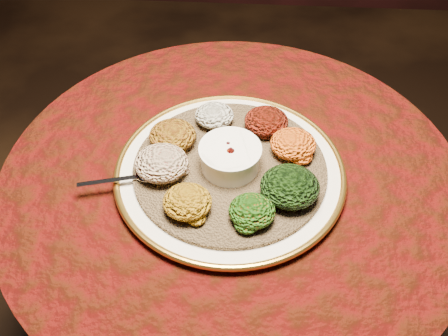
{
  "coord_description": "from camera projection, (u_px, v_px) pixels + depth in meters",
  "views": [
    {
      "loc": [
        0.03,
        -0.69,
        1.5
      ],
      "look_at": [
        -0.02,
        -0.01,
        0.76
      ],
      "focal_mm": 40.0,
      "sensor_mm": 36.0,
      "label": 1
    }
  ],
  "objects": [
    {
      "name": "table",
      "position": [
        231.0,
        224.0,
        1.16
      ],
      "size": [
        0.96,
        0.96,
        0.73
      ],
      "color": "black",
      "rests_on": "ground"
    },
    {
      "name": "platter",
      "position": [
        230.0,
        171.0,
        1.01
      ],
      "size": [
        0.53,
        0.53,
        0.02
      ],
      "rotation": [
        0.0,
        0.0,
        -0.21
      ],
      "color": "white",
      "rests_on": "table"
    },
    {
      "name": "injera",
      "position": [
        230.0,
        168.0,
        1.01
      ],
      "size": [
        0.41,
        0.41,
        0.01
      ],
      "primitive_type": "cylinder",
      "rotation": [
        0.0,
        0.0,
        -0.06
      ],
      "color": "olive",
      "rests_on": "platter"
    },
    {
      "name": "stew_bowl",
      "position": [
        230.0,
        156.0,
        0.98
      ],
      "size": [
        0.12,
        0.12,
        0.05
      ],
      "color": "white",
      "rests_on": "injera"
    },
    {
      "name": "spoon",
      "position": [
        142.0,
        176.0,
        0.98
      ],
      "size": [
        0.16,
        0.06,
        0.01
      ],
      "rotation": [
        0.0,
        0.0,
        -2.89
      ],
      "color": "silver",
      "rests_on": "injera"
    },
    {
      "name": "portion_ayib",
      "position": [
        214.0,
        115.0,
        1.08
      ],
      "size": [
        0.08,
        0.08,
        0.04
      ],
      "primitive_type": "ellipsoid",
      "color": "silver",
      "rests_on": "injera"
    },
    {
      "name": "portion_kitfo",
      "position": [
        266.0,
        121.0,
        1.06
      ],
      "size": [
        0.09,
        0.09,
        0.05
      ],
      "primitive_type": "ellipsoid",
      "color": "black",
      "rests_on": "injera"
    },
    {
      "name": "portion_tikil",
      "position": [
        293.0,
        144.0,
        1.01
      ],
      "size": [
        0.09,
        0.09,
        0.05
      ],
      "primitive_type": "ellipsoid",
      "color": "#A7680D",
      "rests_on": "injera"
    },
    {
      "name": "portion_gomen",
      "position": [
        290.0,
        186.0,
        0.93
      ],
      "size": [
        0.11,
        0.11,
        0.05
      ],
      "primitive_type": "ellipsoid",
      "color": "black",
      "rests_on": "injera"
    },
    {
      "name": "portion_mixveg",
      "position": [
        252.0,
        211.0,
        0.9
      ],
      "size": [
        0.09,
        0.08,
        0.04
      ],
      "primitive_type": "ellipsoid",
      "color": "#A5360A",
      "rests_on": "injera"
    },
    {
      "name": "portion_kik",
      "position": [
        187.0,
        202.0,
        0.91
      ],
      "size": [
        0.09,
        0.09,
        0.04
      ],
      "primitive_type": "ellipsoid",
      "color": "#A0720E",
      "rests_on": "injera"
    },
    {
      "name": "portion_timatim",
      "position": [
        161.0,
        163.0,
        0.97
      ],
      "size": [
        0.11,
        0.1,
        0.05
      ],
      "primitive_type": "ellipsoid",
      "color": "maroon",
      "rests_on": "injera"
    },
    {
      "name": "portion_shiro",
      "position": [
        173.0,
        135.0,
        1.03
      ],
      "size": [
        0.1,
        0.09,
        0.05
      ],
      "primitive_type": "ellipsoid",
      "color": "#885D10",
      "rests_on": "injera"
    }
  ]
}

